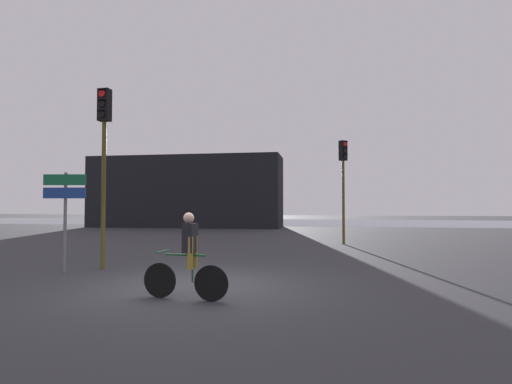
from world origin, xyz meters
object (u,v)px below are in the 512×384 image
Objects in this scene: direction_sign_post at (65,204)px; traffic_light_far_right at (343,172)px; distant_building at (186,192)px; cyclist at (188,256)px; traffic_light_near_left at (104,145)px.

traffic_light_far_right is at bearing -138.64° from direction_sign_post.
cyclist is (8.33, -23.57, -1.99)m from distant_building.
traffic_light_near_left is at bearing -134.63° from direction_sign_post.
distant_building is at bearing -73.63° from traffic_light_near_left.
distant_building is 21.84m from direction_sign_post.
distant_building reaches higher than traffic_light_far_right.
traffic_light_far_right is at bearing -10.33° from cyclist.
direction_sign_post reaches higher than cyclist.
distant_building reaches higher than direction_sign_post.
distant_building is at bearing 26.12° from cyclist.
traffic_light_far_right is at bearing -46.54° from distant_building.
traffic_light_near_left is 5.29m from cyclist.
traffic_light_far_right is 10.71m from traffic_light_near_left.
direction_sign_post is (-0.59, -0.82, -1.64)m from traffic_light_near_left.
direction_sign_post is at bearing 11.44° from traffic_light_far_right.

